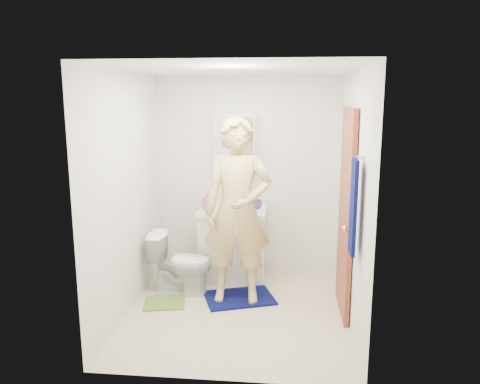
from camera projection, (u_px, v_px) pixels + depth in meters
name	position (u px, v px, depth m)	size (l,w,h in m)	color
floor	(237.00, 312.00, 4.77)	(2.20, 2.40, 0.02)	beige
ceiling	(237.00, 68.00, 4.30)	(2.20, 2.40, 0.02)	white
wall_back	(247.00, 176.00, 5.72)	(2.20, 0.02, 2.40)	silver
wall_front	(219.00, 231.00, 3.36)	(2.20, 0.02, 2.40)	silver
wall_left	(126.00, 194.00, 4.64)	(0.02, 2.40, 2.40)	silver
wall_right	(353.00, 199.00, 4.43)	(0.02, 2.40, 2.40)	silver
vanity_cabinet	(233.00, 246.00, 5.60)	(0.75, 0.55, 0.80)	white
countertop	(233.00, 211.00, 5.52)	(0.79, 0.59, 0.05)	white
sink_basin	(233.00, 210.00, 5.51)	(0.40, 0.40, 0.03)	white
faucet	(234.00, 201.00, 5.68)	(0.03, 0.03, 0.12)	silver
medicine_cabinet	(235.00, 144.00, 5.58)	(0.50, 0.12, 0.70)	white
mirror_panel	(234.00, 144.00, 5.52)	(0.46, 0.01, 0.66)	white
door	(346.00, 213.00, 4.61)	(0.05, 0.80, 2.05)	#9C452B
door_knob	(345.00, 229.00, 4.32)	(0.07, 0.07, 0.07)	gold
towel	(353.00, 207.00, 3.87)	(0.03, 0.24, 0.80)	#070D49
towel_hook	(361.00, 157.00, 3.78)	(0.02, 0.02, 0.06)	silver
toilet	(181.00, 263.00, 5.18)	(0.38, 0.67, 0.69)	white
bath_mat	(239.00, 298.00, 5.07)	(0.72, 0.52, 0.02)	#070D49
green_rug	(165.00, 303.00, 4.94)	(0.42, 0.36, 0.02)	olive
soap_dispenser	(207.00, 201.00, 5.47)	(0.09, 0.09, 0.20)	#C95E73
toothbrush_cup	(257.00, 204.00, 5.54)	(0.13, 0.13, 0.10)	#58387B
man	(238.00, 211.00, 4.83)	(0.71, 0.46, 1.94)	tan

